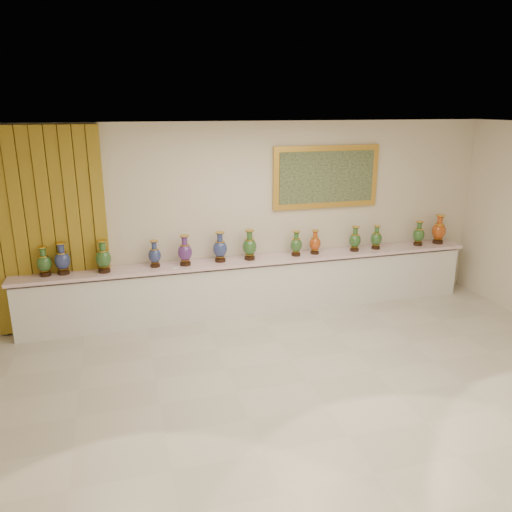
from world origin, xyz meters
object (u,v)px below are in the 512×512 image
(vase_1, at_px, (62,260))
(vase_2, at_px, (103,258))
(vase_0, at_px, (44,263))
(counter, at_px, (256,286))

(vase_1, distance_m, vase_2, 0.57)
(vase_0, bearing_deg, counter, -0.12)
(vase_0, xyz_separation_m, vase_2, (0.80, -0.06, 0.02))
(vase_0, distance_m, vase_1, 0.24)
(vase_1, bearing_deg, counter, -0.39)
(vase_0, distance_m, vase_2, 0.81)
(vase_1, bearing_deg, vase_2, -7.28)
(counter, bearing_deg, vase_0, 179.88)
(counter, xyz_separation_m, vase_0, (-3.11, 0.01, 0.66))
(counter, height_order, vase_1, vase_1)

